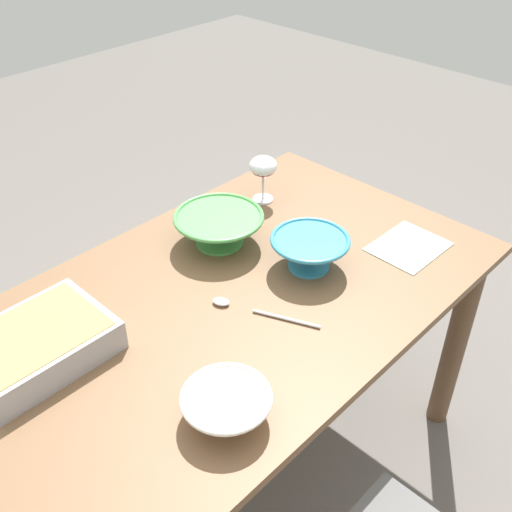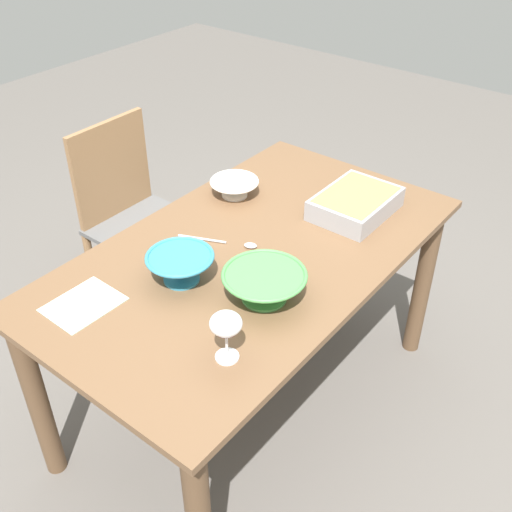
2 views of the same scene
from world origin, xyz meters
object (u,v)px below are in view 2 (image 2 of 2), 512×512
(dining_table, at_px, (251,280))
(casserole_dish, at_px, (355,202))
(wine_glass, at_px, (226,326))
(serving_bowl, at_px, (264,284))
(napkin, at_px, (83,304))
(chair, at_px, (134,215))
(small_bowl, at_px, (234,187))
(mixing_bowl, at_px, (181,266))
(serving_spoon, at_px, (232,243))

(dining_table, relative_size, casserole_dish, 4.71)
(wine_glass, xyz_separation_m, casserole_dish, (-0.85, -0.11, -0.07))
(serving_bowl, bearing_deg, napkin, -48.49)
(casserole_dish, xyz_separation_m, napkin, (0.95, -0.37, -0.04))
(chair, xyz_separation_m, wine_glass, (0.59, 1.05, 0.36))
(wine_glass, bearing_deg, casserole_dish, -172.46)
(small_bowl, bearing_deg, chair, -80.52)
(chair, bearing_deg, casserole_dish, 105.55)
(mixing_bowl, distance_m, serving_bowl, 0.27)
(dining_table, height_order, napkin, napkin)
(small_bowl, relative_size, serving_spoon, 0.71)
(wine_glass, relative_size, serving_bowl, 0.59)
(chair, bearing_deg, serving_spoon, 76.29)
(serving_bowl, height_order, napkin, serving_bowl)
(mixing_bowl, distance_m, small_bowl, 0.55)
(casserole_dish, distance_m, serving_spoon, 0.49)
(serving_bowl, distance_m, serving_spoon, 0.31)
(dining_table, bearing_deg, wine_glass, 31.31)
(dining_table, distance_m, napkin, 0.59)
(dining_table, xyz_separation_m, small_bowl, (-0.25, -0.28, 0.16))
(casserole_dish, bearing_deg, dining_table, -19.53)
(dining_table, height_order, serving_bowl, serving_bowl)
(small_bowl, distance_m, serving_bowl, 0.63)
(dining_table, relative_size, mixing_bowl, 6.99)
(napkin, bearing_deg, casserole_dish, 159.00)
(dining_table, xyz_separation_m, serving_bowl, (0.17, 0.19, 0.18))
(chair, distance_m, mixing_bowl, 0.89)
(wine_glass, distance_m, small_bowl, 0.87)
(chair, relative_size, mixing_bowl, 4.24)
(dining_table, xyz_separation_m, chair, (-0.16, -0.79, -0.12))
(small_bowl, height_order, serving_spoon, small_bowl)
(casserole_dish, xyz_separation_m, mixing_bowl, (0.68, -0.22, 0.01))
(serving_bowl, bearing_deg, wine_glass, 15.94)
(small_bowl, xyz_separation_m, serving_spoon, (0.26, 0.21, -0.03))
(chair, xyz_separation_m, serving_bowl, (0.33, 0.98, 0.30))
(casserole_dish, height_order, small_bowl, casserole_dish)
(chair, bearing_deg, serving_bowl, 71.16)
(serving_bowl, relative_size, napkin, 1.22)
(small_bowl, height_order, serving_bowl, serving_bowl)
(mixing_bowl, xyz_separation_m, napkin, (0.27, -0.15, -0.05))
(dining_table, xyz_separation_m, serving_spoon, (0.01, -0.07, 0.13))
(chair, xyz_separation_m, small_bowl, (-0.09, 0.51, 0.28))
(mixing_bowl, bearing_deg, small_bowl, -157.84)
(dining_table, distance_m, serving_spoon, 0.15)
(casserole_dish, height_order, serving_spoon, casserole_dish)
(serving_bowl, xyz_separation_m, napkin, (0.36, -0.40, -0.05))
(dining_table, bearing_deg, small_bowl, -131.72)
(casserole_dish, bearing_deg, serving_bowl, 3.74)
(dining_table, distance_m, mixing_bowl, 0.32)
(dining_table, bearing_deg, serving_spoon, -78.62)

